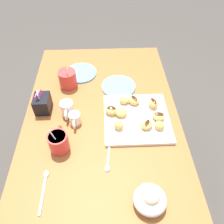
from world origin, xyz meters
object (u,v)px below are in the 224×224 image
Objects in this scene: dining_table at (103,129)px; beignet_6 at (121,113)px; beignet_0 at (159,116)px; beignet_4 at (153,104)px; cream_pitcher_white at (67,108)px; sugar_caddy at (42,103)px; beignet_5 at (147,125)px; saucer_sky_right at (81,73)px; coffee_mug_red_left at (59,141)px; chocolate_sauce_pitcher at (75,118)px; ice_cream_bowl at (150,199)px; beignet_2 at (124,100)px; coffee_mug_red_right at (68,78)px; beignet_7 at (134,100)px; beignet_1 at (119,125)px; saucer_sky_left at (118,86)px; beignet_8 at (160,125)px; pastry_plate_square at (137,118)px; beignet_3 at (111,111)px.

dining_table is 0.19m from beignet_6.
beignet_4 is (0.08, 0.01, 0.00)m from beignet_0.
sugar_caddy is (0.04, 0.12, 0.00)m from cream_pitcher_white.
beignet_5 is (-0.12, 0.05, -0.00)m from beignet_4.
saucer_sky_right is (0.30, -0.04, -0.03)m from cream_pitcher_white.
coffee_mug_red_left is 0.31m from beignet_6.
sugar_caddy is (0.03, 0.28, 0.18)m from dining_table.
coffee_mug_red_left is at bearing 116.33° from beignet_4.
chocolate_sauce_pitcher reaches higher than saucer_sky_right.
ice_cream_bowl is 0.48m from beignet_2.
coffee_mug_red_right is 1.22× the size of ice_cream_bowl.
cream_pitcher_white reaches higher than beignet_7.
beignet_7 reaches higher than beignet_2.
chocolate_sauce_pitcher reaches higher than beignet_1.
chocolate_sauce_pitcher is 0.52× the size of saucer_sky_right.
beignet_8 is at bearing -151.56° from saucer_sky_left.
beignet_4 is (-0.16, -0.15, 0.03)m from saucer_sky_left.
dining_table is 0.22m from pastry_plate_square.
coffee_mug_red_left reaches higher than beignet_6.
beignet_5 is at bearing -6.50° from ice_cream_bowl.
beignet_7 reaches higher than beignet_6.
beignet_3 is (0.17, -0.22, -0.01)m from coffee_mug_red_left.
pastry_plate_square is at bearing -88.32° from chocolate_sauce_pitcher.
coffee_mug_red_left is 0.45m from beignet_0.
coffee_mug_red_right reaches higher than beignet_4.
beignet_0 is at bearing -97.95° from cream_pitcher_white.
ice_cream_bowl is at bearing 165.17° from beignet_0.
sugar_caddy is at bearing 149.23° from coffee_mug_red_right.
sugar_caddy is (-0.17, 0.10, -0.01)m from coffee_mug_red_right.
saucer_sky_right is 3.28× the size of beignet_4.
ice_cream_bowl is 0.61m from saucer_sky_left.
beignet_1 is 0.12m from beignet_5.
pastry_plate_square is 1.66× the size of saucer_sky_left.
beignet_8 is at bearing -177.19° from beignet_4.
saucer_sky_left is 0.31m from beignet_5.
saucer_sky_left is 3.21× the size of beignet_0.
coffee_mug_red_left is 0.26m from beignet_1.
beignet_0 and beignet_5 have the same top height.
saucer_sky_right is at bearing 59.04° from saucer_sky_left.
beignet_3 reaches higher than beignet_2.
beignet_6 is (-0.24, -0.26, -0.02)m from coffee_mug_red_right.
beignet_2 and beignet_6 have the same top height.
beignet_3 reaches higher than beignet_7.
beignet_6 is at bearing -83.48° from chocolate_sauce_pitcher.
beignet_1 is at bearing 167.57° from beignet_2.
ice_cream_bowl reaches higher than saucer_sky_left.
dining_table is 25.17× the size of beignet_8.
beignet_6 is (-0.05, 0.15, -0.00)m from beignet_4.
beignet_5 is at bearing -130.52° from coffee_mug_red_right.
sugar_caddy reaches higher than beignet_2.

